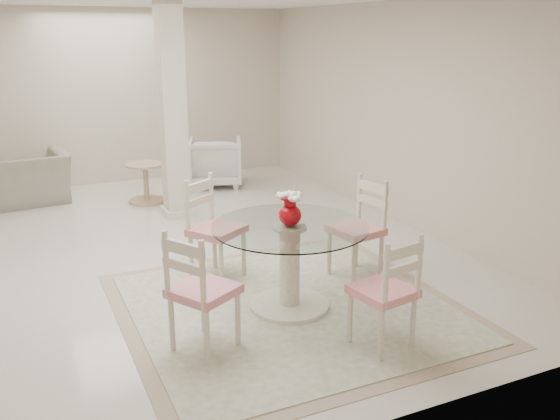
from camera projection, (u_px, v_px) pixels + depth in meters
name	position (u px, v px, depth m)	size (l,w,h in m)	color
ground	(165.00, 252.00, 6.54)	(7.00, 7.00, 0.00)	beige
room_shell	(155.00, 81.00, 6.00)	(6.02, 7.02, 2.71)	beige
column	(173.00, 113.00, 7.48)	(0.30, 0.30, 2.70)	beige
area_rug	(289.00, 307.00, 5.21)	(2.85, 2.85, 0.02)	tan
dining_table	(290.00, 267.00, 5.10)	(1.33, 1.33, 0.77)	#F7F1CB
red_vase	(290.00, 209.00, 4.95)	(0.23, 0.21, 0.30)	#A5050E
dining_chair_east	(362.00, 221.00, 5.75)	(0.51, 0.51, 1.09)	beige
dining_chair_north	(211.00, 221.00, 5.70)	(0.62, 0.62, 1.11)	beige
dining_chair_west	(197.00, 284.00, 4.33)	(0.59, 0.59, 1.08)	beige
dining_chair_south	(390.00, 285.00, 4.38)	(0.48, 0.48, 1.03)	beige
recliner_taupe	(26.00, 178.00, 8.33)	(1.11, 0.97, 0.72)	gray
armchair_white	(215.00, 162.00, 9.30)	(0.80, 0.82, 0.75)	silver
side_table	(146.00, 184.00, 8.39)	(0.54, 0.54, 0.56)	tan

